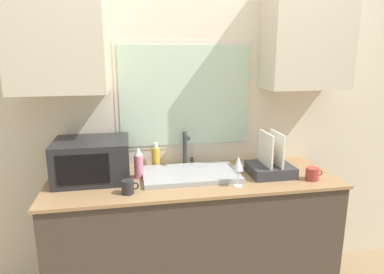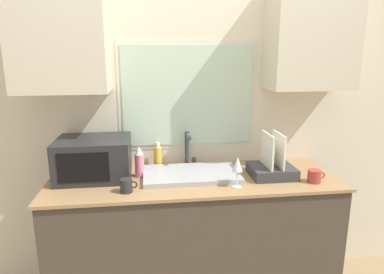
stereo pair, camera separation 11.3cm
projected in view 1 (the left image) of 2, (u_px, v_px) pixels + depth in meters
name	position (u px, v px, depth m)	size (l,w,h in m)	color
countertop	(194.00, 240.00, 2.35)	(1.87, 0.66, 0.92)	#42382D
wall_back	(186.00, 96.00, 2.41)	(6.00, 0.38, 2.60)	beige
sink_basin	(190.00, 174.00, 2.25)	(0.62, 0.38, 0.03)	#9EA0A5
faucet	(186.00, 147.00, 2.41)	(0.08, 0.16, 0.25)	#333338
microwave	(92.00, 160.00, 2.18)	(0.46, 0.38, 0.26)	#232326
dish_rack	(270.00, 166.00, 2.27)	(0.28, 0.26, 0.29)	#333338
spray_bottle	(139.00, 163.00, 2.21)	(0.06, 0.06, 0.21)	#D8728C
soap_bottle	(156.00, 157.00, 2.42)	(0.06, 0.06, 0.18)	gold
mug_near_sink	(128.00, 187.00, 1.97)	(0.10, 0.07, 0.08)	#262628
wine_glass	(238.00, 164.00, 2.05)	(0.06, 0.06, 0.19)	silver
mug_by_rack	(312.00, 174.00, 2.18)	(0.11, 0.08, 0.08)	#A53833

